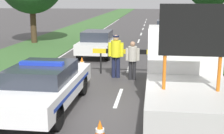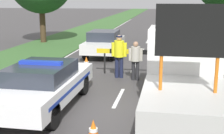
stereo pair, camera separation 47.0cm
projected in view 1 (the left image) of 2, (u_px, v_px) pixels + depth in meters
name	position (u px, v px, depth m)	size (l,w,h in m)	color
ground_plane	(115.00, 107.00, 9.65)	(160.00, 160.00, 0.00)	#3D3A3A
lane_markings	(137.00, 46.00, 21.42)	(8.28, 53.02, 0.01)	silver
grass_verge_left	(74.00, 32.00, 29.81)	(4.44, 120.00, 0.03)	#38602D
grass_verge_right	(212.00, 34.00, 28.16)	(4.44, 120.00, 0.03)	#38602D
police_car	(44.00, 85.00, 9.34)	(1.86, 4.90, 1.48)	white
work_truck	(185.00, 70.00, 9.63)	(2.30, 5.26, 3.16)	white
road_barrier	(133.00, 53.00, 13.46)	(3.53, 0.08, 1.11)	black
police_officer	(116.00, 53.00, 12.91)	(0.64, 0.41, 1.80)	#191E38
pedestrian_civilian	(133.00, 57.00, 12.60)	(0.57, 0.36, 1.59)	#232326
traffic_cone_near_police	(26.00, 80.00, 11.59)	(0.45, 0.45, 0.62)	black
traffic_cone_centre_front	(200.00, 68.00, 13.41)	(0.48, 0.48, 0.66)	black
traffic_cone_near_truck	(100.00, 132.00, 7.16)	(0.43, 0.43, 0.59)	black
traffic_cone_behind_barrier	(82.00, 64.00, 14.27)	(0.47, 0.47, 0.65)	black
queued_car_van_white	(98.00, 43.00, 17.90)	(1.76, 4.35, 1.44)	silver
queued_car_suv_grey	(168.00, 31.00, 22.83)	(1.83, 4.11, 1.67)	slate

